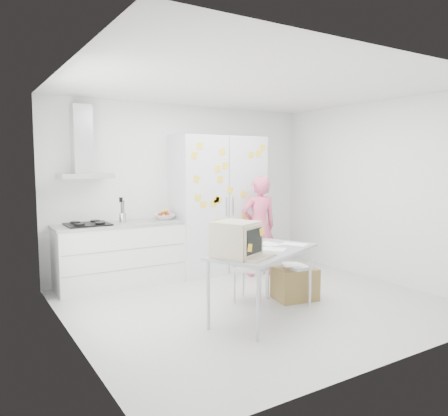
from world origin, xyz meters
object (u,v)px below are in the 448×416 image
person (259,226)px  desk (247,246)px  cardboard_box (295,283)px  chair (246,261)px

person → desk: size_ratio=0.97×
person → cardboard_box: 1.40m
desk → chair: size_ratio=1.76×
chair → cardboard_box: (0.59, -0.27, -0.31)m
chair → cardboard_box: chair is taller
chair → desk: bearing=-160.0°
person → desk: 2.13m
chair → cardboard_box: 0.72m
person → chair: size_ratio=1.70×
desk → person: bearing=25.3°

